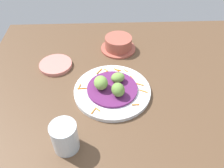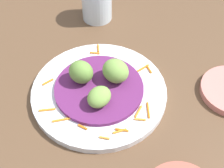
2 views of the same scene
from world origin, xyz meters
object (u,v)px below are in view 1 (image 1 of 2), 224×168
at_px(guac_scoop_left, 118,78).
at_px(side_plate_small, 56,65).
at_px(guac_scoop_center, 101,83).
at_px(terracotta_bowl, 118,44).
at_px(main_plate, 112,91).
at_px(guac_scoop_right, 118,90).
at_px(water_glass, 65,137).

bearing_deg(guac_scoop_left, side_plate_small, -26.83).
height_order(guac_scoop_left, side_plate_small, guac_scoop_left).
bearing_deg(guac_scoop_center, terracotta_bowl, -106.11).
bearing_deg(main_plate, terracotta_bowl, -97.91).
bearing_deg(guac_scoop_right, main_plate, -62.81).
height_order(main_plate, terracotta_bowl, terracotta_bowl).
bearing_deg(guac_scoop_center, guac_scoop_right, 147.19).
distance_m(main_plate, guac_scoop_right, 0.06).
bearing_deg(terracotta_bowl, guac_scoop_left, 86.16).
relative_size(guac_scoop_center, guac_scoop_right, 1.11).
bearing_deg(main_plate, water_glass, 56.82).
xyz_separation_m(side_plate_small, water_glass, (-0.08, 0.37, 0.04)).
relative_size(main_plate, guac_scoop_right, 5.46).
bearing_deg(guac_scoop_left, terracotta_bowl, -93.84).
height_order(guac_scoop_left, guac_scoop_center, guac_scoop_center).
xyz_separation_m(guac_scoop_left, side_plate_small, (0.24, -0.12, -0.03)).
height_order(guac_scoop_right, terracotta_bowl, guac_scoop_right).
xyz_separation_m(main_plate, guac_scoop_right, (-0.02, 0.03, 0.04)).
bearing_deg(guac_scoop_center, water_glass, 65.04).
distance_m(main_plate, guac_scoop_left, 0.05).
height_order(main_plate, guac_scoop_right, guac_scoop_right).
relative_size(main_plate, water_glass, 2.86).
xyz_separation_m(guac_scoop_left, terracotta_bowl, (-0.02, -0.23, -0.01)).
relative_size(guac_scoop_center, water_glass, 0.58).
height_order(main_plate, side_plate_small, same).
xyz_separation_m(main_plate, guac_scoop_left, (-0.02, -0.03, 0.03)).
bearing_deg(side_plate_small, terracotta_bowl, -157.00).
bearing_deg(main_plate, guac_scoop_right, 117.19).
bearing_deg(guac_scoop_left, guac_scoop_right, 87.19).
bearing_deg(guac_scoop_right, guac_scoop_left, -92.81).
relative_size(main_plate, terracotta_bowl, 1.80).
relative_size(terracotta_bowl, water_glass, 1.59).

